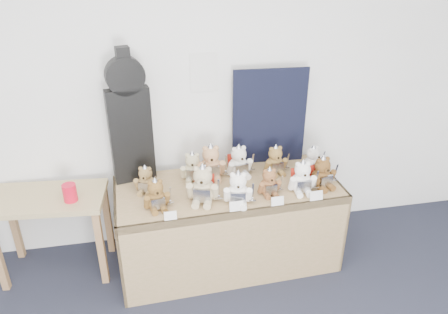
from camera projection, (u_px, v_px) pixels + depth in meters
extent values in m
plane|color=silver|center=(136.00, 89.00, 3.25)|extent=(6.00, 0.00, 6.00)
cube|color=silver|center=(204.00, 73.00, 3.29)|extent=(0.21, 0.00, 0.30)
cube|color=olive|center=(228.00, 189.00, 3.28)|extent=(1.71, 0.76, 0.06)
cube|color=olive|center=(239.00, 251.00, 3.14)|extent=(1.68, 0.08, 0.70)
cube|color=olive|center=(120.00, 239.00, 3.26)|extent=(0.05, 0.70, 0.70)
cube|color=olive|center=(325.00, 210.00, 3.60)|extent=(0.05, 0.70, 0.70)
cube|color=tan|center=(48.00, 198.00, 3.19)|extent=(0.85, 0.52, 0.04)
cube|color=olive|center=(14.00, 224.00, 3.48)|extent=(0.05, 0.05, 0.64)
cube|color=olive|center=(101.00, 248.00, 3.21)|extent=(0.05, 0.05, 0.64)
cube|color=olive|center=(108.00, 219.00, 3.54)|extent=(0.05, 0.05, 0.64)
cube|color=black|center=(131.00, 136.00, 3.20)|extent=(0.32, 0.15, 0.73)
cylinder|color=black|center=(125.00, 76.00, 2.99)|extent=(0.28, 0.14, 0.27)
cube|color=black|center=(123.00, 60.00, 2.94)|extent=(0.10, 0.10, 0.18)
cube|color=black|center=(269.00, 117.00, 3.44)|extent=(0.59, 0.05, 0.78)
cylinder|color=red|center=(70.00, 193.00, 3.10)|extent=(0.10, 0.10, 0.13)
ellipsoid|color=brown|center=(156.00, 200.00, 2.98)|extent=(0.17, 0.15, 0.15)
sphere|color=brown|center=(155.00, 188.00, 2.94)|extent=(0.11, 0.11, 0.11)
cylinder|color=brown|center=(157.00, 192.00, 2.90)|extent=(0.05, 0.03, 0.04)
sphere|color=black|center=(158.00, 193.00, 2.89)|extent=(0.02, 0.02, 0.02)
sphere|color=brown|center=(150.00, 183.00, 2.91)|extent=(0.03, 0.03, 0.03)
sphere|color=brown|center=(160.00, 181.00, 2.93)|extent=(0.03, 0.03, 0.03)
cylinder|color=brown|center=(147.00, 202.00, 2.94)|extent=(0.05, 0.09, 0.11)
cylinder|color=brown|center=(167.00, 198.00, 2.99)|extent=(0.05, 0.09, 0.11)
cylinder|color=brown|center=(154.00, 210.00, 2.95)|extent=(0.06, 0.10, 0.04)
cylinder|color=brown|center=(163.00, 208.00, 2.97)|extent=(0.06, 0.10, 0.04)
cube|color=silver|center=(158.00, 204.00, 2.93)|extent=(0.10, 0.03, 0.08)
cone|color=silver|center=(155.00, 182.00, 2.92)|extent=(0.09, 0.09, 0.07)
cube|color=silver|center=(170.00, 196.00, 2.98)|extent=(0.02, 0.04, 0.15)
cube|color=silver|center=(171.00, 203.00, 3.00)|extent=(0.04, 0.01, 0.01)
ellipsoid|color=tan|center=(203.00, 191.00, 3.06)|extent=(0.22, 0.20, 0.18)
sphere|color=tan|center=(203.00, 176.00, 3.00)|extent=(0.13, 0.13, 0.13)
cylinder|color=tan|center=(202.00, 181.00, 2.96)|extent=(0.06, 0.04, 0.06)
sphere|color=black|center=(201.00, 183.00, 2.94)|extent=(0.02, 0.02, 0.02)
sphere|color=tan|center=(196.00, 169.00, 2.98)|extent=(0.04, 0.04, 0.04)
sphere|color=tan|center=(209.00, 169.00, 2.98)|extent=(0.04, 0.04, 0.04)
cylinder|color=tan|center=(190.00, 191.00, 3.04)|extent=(0.08, 0.11, 0.14)
cylinder|color=tan|center=(215.00, 192.00, 3.03)|extent=(0.08, 0.11, 0.14)
cylinder|color=tan|center=(196.00, 202.00, 3.03)|extent=(0.08, 0.13, 0.05)
cylinder|color=tan|center=(208.00, 202.00, 3.02)|extent=(0.08, 0.13, 0.05)
cube|color=silver|center=(202.00, 196.00, 2.99)|extent=(0.12, 0.05, 0.10)
cone|color=silver|center=(202.00, 169.00, 2.98)|extent=(0.11, 0.11, 0.09)
cube|color=silver|center=(219.00, 190.00, 3.00)|extent=(0.03, 0.05, 0.19)
cube|color=silver|center=(219.00, 199.00, 3.04)|extent=(0.05, 0.02, 0.01)
cube|color=#9F1E12|center=(204.00, 184.00, 3.11)|extent=(0.15, 0.07, 0.16)
ellipsoid|color=white|center=(238.00, 194.00, 3.04)|extent=(0.18, 0.17, 0.16)
sphere|color=white|center=(238.00, 181.00, 2.99)|extent=(0.12, 0.12, 0.12)
cylinder|color=white|center=(238.00, 186.00, 2.95)|extent=(0.05, 0.04, 0.05)
sphere|color=black|center=(238.00, 187.00, 2.93)|extent=(0.02, 0.02, 0.02)
sphere|color=white|center=(233.00, 175.00, 2.97)|extent=(0.04, 0.04, 0.04)
sphere|color=white|center=(244.00, 175.00, 2.97)|extent=(0.04, 0.04, 0.04)
cylinder|color=white|center=(227.00, 195.00, 3.02)|extent=(0.06, 0.10, 0.12)
cylinder|color=white|center=(249.00, 195.00, 3.02)|extent=(0.06, 0.10, 0.12)
cylinder|color=white|center=(233.00, 204.00, 3.01)|extent=(0.07, 0.11, 0.05)
cylinder|color=white|center=(243.00, 204.00, 3.01)|extent=(0.07, 0.11, 0.05)
cube|color=silver|center=(238.00, 199.00, 2.98)|extent=(0.11, 0.04, 0.09)
cone|color=silver|center=(238.00, 174.00, 2.96)|extent=(0.10, 0.10, 0.08)
cube|color=silver|center=(253.00, 193.00, 2.99)|extent=(0.02, 0.04, 0.17)
cube|color=silver|center=(252.00, 201.00, 3.02)|extent=(0.05, 0.02, 0.01)
ellipsoid|color=brown|center=(269.00, 186.00, 3.15)|extent=(0.14, 0.12, 0.13)
sphere|color=brown|center=(269.00, 176.00, 3.11)|extent=(0.10, 0.10, 0.10)
cylinder|color=brown|center=(271.00, 179.00, 3.08)|extent=(0.04, 0.02, 0.04)
sphere|color=black|center=(272.00, 180.00, 3.06)|extent=(0.02, 0.02, 0.02)
sphere|color=brown|center=(265.00, 171.00, 3.09)|extent=(0.03, 0.03, 0.03)
sphere|color=brown|center=(274.00, 170.00, 3.10)|extent=(0.03, 0.03, 0.03)
cylinder|color=brown|center=(261.00, 188.00, 3.12)|extent=(0.04, 0.08, 0.10)
cylinder|color=brown|center=(278.00, 186.00, 3.15)|extent=(0.04, 0.08, 0.10)
cylinder|color=brown|center=(267.00, 195.00, 3.12)|extent=(0.05, 0.09, 0.04)
cylinder|color=brown|center=(275.00, 194.00, 3.14)|extent=(0.05, 0.09, 0.04)
cube|color=silver|center=(271.00, 190.00, 3.10)|extent=(0.09, 0.02, 0.07)
cone|color=silver|center=(270.00, 170.00, 3.09)|extent=(0.08, 0.08, 0.06)
cube|color=silver|center=(281.00, 184.00, 3.13)|extent=(0.01, 0.03, 0.14)
cube|color=silver|center=(281.00, 190.00, 3.16)|extent=(0.04, 0.01, 0.01)
ellipsoid|color=white|center=(301.00, 182.00, 3.18)|extent=(0.17, 0.15, 0.16)
sphere|color=white|center=(303.00, 170.00, 3.13)|extent=(0.12, 0.12, 0.12)
cylinder|color=white|center=(304.00, 174.00, 3.09)|extent=(0.05, 0.03, 0.05)
sphere|color=black|center=(305.00, 175.00, 3.08)|extent=(0.02, 0.02, 0.02)
sphere|color=white|center=(298.00, 164.00, 3.11)|extent=(0.04, 0.04, 0.04)
sphere|color=white|center=(308.00, 164.00, 3.11)|extent=(0.04, 0.04, 0.04)
cylinder|color=white|center=(292.00, 184.00, 3.15)|extent=(0.05, 0.09, 0.12)
cylinder|color=white|center=(312.00, 182.00, 3.17)|extent=(0.05, 0.09, 0.12)
cylinder|color=white|center=(298.00, 192.00, 3.15)|extent=(0.05, 0.11, 0.05)
cylinder|color=white|center=(308.00, 191.00, 3.16)|extent=(0.05, 0.11, 0.05)
cube|color=silver|center=(304.00, 186.00, 3.12)|extent=(0.10, 0.02, 0.09)
cone|color=silver|center=(303.00, 164.00, 3.11)|extent=(0.10, 0.10, 0.08)
cube|color=silver|center=(316.00, 180.00, 3.15)|extent=(0.02, 0.04, 0.17)
cube|color=silver|center=(316.00, 188.00, 3.18)|extent=(0.05, 0.01, 0.01)
cube|color=#9F1E12|center=(299.00, 177.00, 3.23)|extent=(0.13, 0.04, 0.14)
ellipsoid|color=brown|center=(321.00, 178.00, 3.24)|extent=(0.19, 0.17, 0.16)
sphere|color=brown|center=(323.00, 165.00, 3.19)|extent=(0.12, 0.12, 0.12)
cylinder|color=brown|center=(327.00, 169.00, 3.15)|extent=(0.05, 0.04, 0.05)
sphere|color=black|center=(328.00, 171.00, 3.14)|extent=(0.02, 0.02, 0.02)
sphere|color=brown|center=(319.00, 161.00, 3.15)|extent=(0.04, 0.04, 0.04)
sphere|color=brown|center=(327.00, 159.00, 3.18)|extent=(0.04, 0.04, 0.04)
cylinder|color=brown|center=(315.00, 181.00, 3.19)|extent=(0.07, 0.10, 0.12)
cylinder|color=brown|center=(331.00, 176.00, 3.25)|extent=(0.07, 0.10, 0.12)
cylinder|color=brown|center=(321.00, 188.00, 3.20)|extent=(0.07, 0.11, 0.05)
cylinder|color=brown|center=(329.00, 186.00, 3.23)|extent=(0.07, 0.11, 0.05)
cube|color=silver|center=(326.00, 181.00, 3.19)|extent=(0.10, 0.04, 0.09)
cone|color=silver|center=(323.00, 159.00, 3.16)|extent=(0.10, 0.10, 0.08)
cube|color=silver|center=(335.00, 173.00, 3.24)|extent=(0.02, 0.04, 0.17)
cube|color=silver|center=(334.00, 181.00, 3.27)|extent=(0.05, 0.02, 0.01)
cube|color=#9F1E12|center=(316.00, 173.00, 3.28)|extent=(0.13, 0.06, 0.14)
ellipsoid|color=beige|center=(193.00, 172.00, 3.33)|extent=(0.16, 0.14, 0.15)
sphere|color=beige|center=(192.00, 160.00, 3.28)|extent=(0.11, 0.11, 0.11)
cylinder|color=beige|center=(192.00, 164.00, 3.25)|extent=(0.05, 0.03, 0.05)
sphere|color=black|center=(192.00, 165.00, 3.23)|extent=(0.02, 0.02, 0.02)
sphere|color=beige|center=(187.00, 155.00, 3.26)|extent=(0.03, 0.03, 0.03)
sphere|color=beige|center=(197.00, 155.00, 3.27)|extent=(0.03, 0.03, 0.03)
cylinder|color=beige|center=(183.00, 172.00, 3.31)|extent=(0.05, 0.09, 0.11)
cylinder|color=beige|center=(202.00, 172.00, 3.31)|extent=(0.05, 0.09, 0.11)
cylinder|color=beige|center=(189.00, 180.00, 3.30)|extent=(0.06, 0.10, 0.04)
cylinder|color=beige|center=(197.00, 180.00, 3.31)|extent=(0.06, 0.10, 0.04)
cube|color=silver|center=(193.00, 175.00, 3.28)|extent=(0.10, 0.03, 0.08)
cone|color=silver|center=(192.00, 155.00, 3.26)|extent=(0.09, 0.09, 0.07)
cube|color=silver|center=(205.00, 170.00, 3.30)|extent=(0.02, 0.04, 0.16)
cube|color=silver|center=(205.00, 177.00, 3.32)|extent=(0.05, 0.01, 0.01)
ellipsoid|color=tan|center=(211.00, 168.00, 3.36)|extent=(0.18, 0.16, 0.18)
sphere|color=tan|center=(211.00, 154.00, 3.30)|extent=(0.13, 0.13, 0.13)
cylinder|color=tan|center=(212.00, 159.00, 3.26)|extent=(0.06, 0.03, 0.05)
sphere|color=black|center=(212.00, 160.00, 3.24)|extent=(0.02, 0.02, 0.02)
sphere|color=tan|center=(205.00, 149.00, 3.27)|extent=(0.04, 0.04, 0.04)
sphere|color=tan|center=(216.00, 148.00, 3.29)|extent=(0.04, 0.04, 0.04)
cylinder|color=tan|center=(200.00, 169.00, 3.32)|extent=(0.05, 0.10, 0.13)
cylinder|color=tan|center=(222.00, 168.00, 3.35)|extent=(0.05, 0.10, 0.13)
cylinder|color=tan|center=(207.00, 178.00, 3.32)|extent=(0.06, 0.12, 0.05)
cylinder|color=tan|center=(217.00, 177.00, 3.33)|extent=(0.06, 0.12, 0.05)
cube|color=silver|center=(212.00, 172.00, 3.30)|extent=(0.12, 0.02, 0.10)
cone|color=silver|center=(211.00, 148.00, 3.28)|extent=(0.11, 0.11, 0.08)
cube|color=silver|center=(226.00, 165.00, 3.32)|extent=(0.02, 0.04, 0.19)
cube|color=silver|center=(226.00, 173.00, 3.36)|extent=(0.05, 0.01, 0.01)
ellipsoid|color=silver|center=(239.00, 167.00, 3.39)|extent=(0.19, 0.17, 0.16)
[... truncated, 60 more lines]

